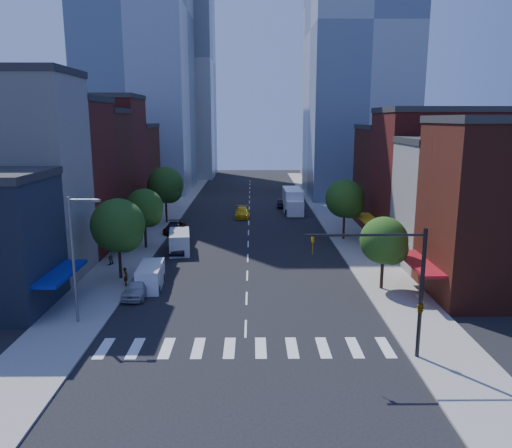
{
  "coord_description": "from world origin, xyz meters",
  "views": [
    {
      "loc": [
        0.45,
        -32.49,
        14.33
      ],
      "look_at": [
        0.82,
        11.66,
        5.0
      ],
      "focal_mm": 35.0,
      "sensor_mm": 36.0,
      "label": 1
    }
  ],
  "objects_px": {
    "parked_car_rear": "(174,228)",
    "cargo_van_near": "(150,277)",
    "parked_car_front": "(138,287)",
    "traffic_car_far": "(287,203)",
    "traffic_car_oncoming": "(282,203)",
    "taxi": "(242,212)",
    "box_truck": "(293,201)",
    "parked_car_third": "(174,228)",
    "pedestrian_far": "(109,256)",
    "cargo_van_far": "(180,242)",
    "pedestrian_near": "(126,276)",
    "parked_car_second": "(179,246)"
  },
  "relations": [
    {
      "from": "parked_car_front",
      "to": "parked_car_third",
      "type": "bearing_deg",
      "value": 95.39
    },
    {
      "from": "pedestrian_near",
      "to": "box_truck",
      "type": "bearing_deg",
      "value": -37.05
    },
    {
      "from": "taxi",
      "to": "traffic_car_oncoming",
      "type": "xyz_separation_m",
      "value": [
        6.41,
        8.69,
        -0.09
      ]
    },
    {
      "from": "cargo_van_near",
      "to": "traffic_car_far",
      "type": "height_order",
      "value": "cargo_van_near"
    },
    {
      "from": "parked_car_third",
      "to": "taxi",
      "type": "height_order",
      "value": "taxi"
    },
    {
      "from": "parked_car_rear",
      "to": "cargo_van_near",
      "type": "xyz_separation_m",
      "value": [
        1.18,
        -20.91,
        0.31
      ]
    },
    {
      "from": "cargo_van_far",
      "to": "traffic_car_far",
      "type": "relative_size",
      "value": 1.24
    },
    {
      "from": "traffic_car_oncoming",
      "to": "pedestrian_near",
      "type": "xyz_separation_m",
      "value": [
        -15.9,
        -39.93,
        0.29
      ]
    },
    {
      "from": "cargo_van_near",
      "to": "parked_car_third",
      "type": "bearing_deg",
      "value": 90.04
    },
    {
      "from": "parked_car_rear",
      "to": "traffic_car_oncoming",
      "type": "relative_size",
      "value": 1.21
    },
    {
      "from": "parked_car_front",
      "to": "traffic_car_far",
      "type": "height_order",
      "value": "traffic_car_far"
    },
    {
      "from": "parked_car_third",
      "to": "pedestrian_near",
      "type": "height_order",
      "value": "pedestrian_near"
    },
    {
      "from": "cargo_van_far",
      "to": "box_truck",
      "type": "xyz_separation_m",
      "value": [
        14.33,
        23.69,
        0.58
      ]
    },
    {
      "from": "box_truck",
      "to": "pedestrian_far",
      "type": "distance_m",
      "value": 35.47
    },
    {
      "from": "parked_car_rear",
      "to": "traffic_car_far",
      "type": "height_order",
      "value": "traffic_car_far"
    },
    {
      "from": "parked_car_front",
      "to": "traffic_car_far",
      "type": "relative_size",
      "value": 0.99
    },
    {
      "from": "parked_car_second",
      "to": "pedestrian_near",
      "type": "height_order",
      "value": "pedestrian_near"
    },
    {
      "from": "parked_car_second",
      "to": "traffic_car_oncoming",
      "type": "xyz_separation_m",
      "value": [
        12.9,
        28.81,
        -0.1
      ]
    },
    {
      "from": "parked_car_front",
      "to": "parked_car_second",
      "type": "distance_m",
      "value": 13.51
    },
    {
      "from": "parked_car_rear",
      "to": "cargo_van_near",
      "type": "relative_size",
      "value": 0.98
    },
    {
      "from": "parked_car_rear",
      "to": "cargo_van_near",
      "type": "distance_m",
      "value": 20.94
    },
    {
      "from": "parked_car_second",
      "to": "cargo_van_near",
      "type": "relative_size",
      "value": 0.94
    },
    {
      "from": "taxi",
      "to": "box_truck",
      "type": "height_order",
      "value": "box_truck"
    },
    {
      "from": "cargo_van_far",
      "to": "pedestrian_near",
      "type": "relative_size",
      "value": 3.53
    },
    {
      "from": "parked_car_front",
      "to": "box_truck",
      "type": "bearing_deg",
      "value": 71.22
    },
    {
      "from": "traffic_car_oncoming",
      "to": "box_truck",
      "type": "xyz_separation_m",
      "value": [
        1.45,
        -4.71,
        1.06
      ]
    },
    {
      "from": "parked_car_rear",
      "to": "pedestrian_far",
      "type": "bearing_deg",
      "value": -111.23
    },
    {
      "from": "parked_car_rear",
      "to": "box_truck",
      "type": "height_order",
      "value": "box_truck"
    },
    {
      "from": "pedestrian_far",
      "to": "parked_car_third",
      "type": "bearing_deg",
      "value": -171.42
    },
    {
      "from": "traffic_car_oncoming",
      "to": "parked_car_third",
      "type": "bearing_deg",
      "value": 56.89
    },
    {
      "from": "parked_car_third",
      "to": "pedestrian_far",
      "type": "height_order",
      "value": "pedestrian_far"
    },
    {
      "from": "parked_car_second",
      "to": "pedestrian_far",
      "type": "height_order",
      "value": "pedestrian_far"
    },
    {
      "from": "box_truck",
      "to": "traffic_car_far",
      "type": "bearing_deg",
      "value": 99.16
    },
    {
      "from": "cargo_van_far",
      "to": "traffic_car_oncoming",
      "type": "bearing_deg",
      "value": 57.8
    },
    {
      "from": "cargo_van_far",
      "to": "traffic_car_far",
      "type": "height_order",
      "value": "cargo_van_far"
    },
    {
      "from": "taxi",
      "to": "traffic_car_oncoming",
      "type": "distance_m",
      "value": 10.8
    },
    {
      "from": "cargo_van_near",
      "to": "traffic_car_far",
      "type": "relative_size",
      "value": 1.08
    },
    {
      "from": "parked_car_front",
      "to": "taxi",
      "type": "relative_size",
      "value": 0.87
    },
    {
      "from": "traffic_car_oncoming",
      "to": "pedestrian_far",
      "type": "bearing_deg",
      "value": 65.24
    },
    {
      "from": "traffic_car_oncoming",
      "to": "traffic_car_far",
      "type": "xyz_separation_m",
      "value": [
        0.75,
        -0.61,
        0.12
      ]
    },
    {
      "from": "traffic_car_oncoming",
      "to": "cargo_van_near",
      "type": "bearing_deg",
      "value": 76.01
    },
    {
      "from": "traffic_car_oncoming",
      "to": "traffic_car_far",
      "type": "bearing_deg",
      "value": 145.84
    },
    {
      "from": "traffic_car_oncoming",
      "to": "traffic_car_far",
      "type": "distance_m",
      "value": 0.98
    },
    {
      "from": "parked_car_third",
      "to": "parked_car_rear",
      "type": "height_order",
      "value": "parked_car_rear"
    },
    {
      "from": "parked_car_rear",
      "to": "cargo_van_near",
      "type": "bearing_deg",
      "value": -91.63
    },
    {
      "from": "parked_car_second",
      "to": "pedestrian_near",
      "type": "distance_m",
      "value": 11.53
    },
    {
      "from": "taxi",
      "to": "parked_car_second",
      "type": "bearing_deg",
      "value": -107.9
    },
    {
      "from": "parked_car_third",
      "to": "cargo_van_near",
      "type": "relative_size",
      "value": 0.95
    },
    {
      "from": "parked_car_rear",
      "to": "taxi",
      "type": "distance_m",
      "value": 13.6
    },
    {
      "from": "parked_car_front",
      "to": "traffic_car_far",
      "type": "bearing_deg",
      "value": 74.11
    }
  ]
}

